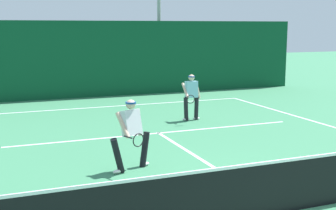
{
  "coord_description": "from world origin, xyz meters",
  "views": [
    {
      "loc": [
        -4.62,
        -6.11,
        3.18
      ],
      "look_at": [
        -0.03,
        5.47,
        1.0
      ],
      "focal_mm": 48.28,
      "sensor_mm": 36.0,
      "label": 1
    }
  ],
  "objects": [
    {
      "name": "tennis_ball",
      "position": [
        1.53,
        2.26,
        0.03
      ],
      "size": [
        0.07,
        0.07,
        0.07
      ],
      "primitive_type": "sphere",
      "color": "#D1E033",
      "rests_on": "ground_plane"
    },
    {
      "name": "court_line_centre",
      "position": [
        0.0,
        3.2,
        0.0
      ],
      "size": [
        0.1,
        6.4,
        0.01
      ],
      "primitive_type": "cube",
      "color": "white",
      "rests_on": "ground_plane"
    },
    {
      "name": "court_line_service",
      "position": [
        0.0,
        6.31,
        0.0
      ],
      "size": [
        8.94,
        0.1,
        0.01
      ],
      "primitive_type": "cube",
      "color": "white",
      "rests_on": "ground_plane"
    },
    {
      "name": "tennis_net",
      "position": [
        0.0,
        0.0,
        0.5
      ],
      "size": [
        12.01,
        0.09,
        1.09
      ],
      "color": "#1E4723",
      "rests_on": "ground_plane"
    },
    {
      "name": "back_fence_windscreen",
      "position": [
        0.0,
        14.03,
        1.71
      ],
      "size": [
        20.24,
        0.12,
        3.43
      ],
      "primitive_type": "cube",
      "color": "#0C4327",
      "rests_on": "ground_plane"
    },
    {
      "name": "player_far",
      "position": [
        1.7,
        7.69,
        0.86
      ],
      "size": [
        0.78,
        0.86,
        1.57
      ],
      "rotation": [
        0.0,
        0.0,
        3.11
      ],
      "color": "black",
      "rests_on": "ground_plane"
    },
    {
      "name": "court_line_baseline_far",
      "position": [
        0.0,
        11.32,
        0.0
      ],
      "size": [
        10.97,
        0.1,
        0.01
      ],
      "primitive_type": "cube",
      "color": "white",
      "rests_on": "ground_plane"
    },
    {
      "name": "player_near",
      "position": [
        -1.79,
        3.23,
        0.88
      ],
      "size": [
        1.06,
        0.98,
        1.6
      ],
      "rotation": [
        0.0,
        0.0,
        3.52
      ],
      "color": "black",
      "rests_on": "ground_plane"
    }
  ]
}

